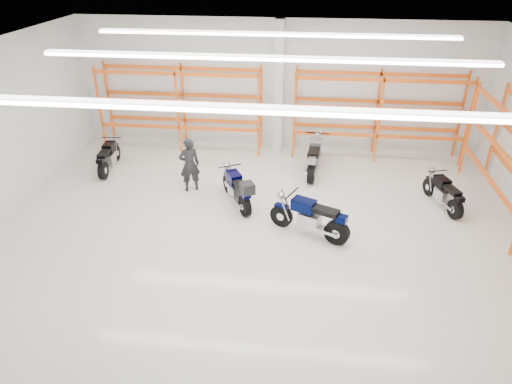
# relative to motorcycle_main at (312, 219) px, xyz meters

# --- Properties ---
(ground) EXTENTS (14.00, 14.00, 0.00)m
(ground) POSITION_rel_motorcycle_main_xyz_m (-1.31, -0.26, -0.50)
(ground) COLOR beige
(ground) RESTS_ON ground
(room_shell) EXTENTS (14.02, 12.02, 4.51)m
(room_shell) POSITION_rel_motorcycle_main_xyz_m (-1.31, -0.23, 2.78)
(room_shell) COLOR white
(room_shell) RESTS_ON ground
(motorcycle_main) EXTENTS (2.06, 1.09, 1.08)m
(motorcycle_main) POSITION_rel_motorcycle_main_xyz_m (0.00, 0.00, 0.00)
(motorcycle_main) COLOR black
(motorcycle_main) RESTS_ON ground
(motorcycle_back_a) EXTENTS (0.65, 1.96, 0.96)m
(motorcycle_back_a) POSITION_rel_motorcycle_main_xyz_m (-6.65, 3.07, -0.05)
(motorcycle_back_a) COLOR black
(motorcycle_back_a) RESTS_ON ground
(motorcycle_back_b) EXTENTS (1.21, 1.95, 1.09)m
(motorcycle_back_b) POSITION_rel_motorcycle_main_xyz_m (-2.09, 1.26, 0.02)
(motorcycle_back_b) COLOR black
(motorcycle_back_b) RESTS_ON ground
(motorcycle_back_c) EXTENTS (0.78, 2.34, 1.15)m
(motorcycle_back_c) POSITION_rel_motorcycle_main_xyz_m (0.02, 3.69, 0.03)
(motorcycle_back_c) COLOR black
(motorcycle_back_c) RESTS_ON ground
(motorcycle_back_d) EXTENTS (0.81, 1.81, 0.92)m
(motorcycle_back_d) POSITION_rel_motorcycle_main_xyz_m (3.66, 1.86, -0.07)
(motorcycle_back_d) COLOR black
(motorcycle_back_d) RESTS_ON ground
(standing_man) EXTENTS (0.73, 0.63, 1.68)m
(standing_man) POSITION_rel_motorcycle_main_xyz_m (-3.66, 2.07, 0.33)
(standing_man) COLOR black
(standing_man) RESTS_ON ground
(structural_column) EXTENTS (0.32, 0.32, 4.50)m
(structural_column) POSITION_rel_motorcycle_main_xyz_m (-1.31, 5.56, 1.75)
(structural_column) COLOR white
(structural_column) RESTS_ON ground
(pallet_racking_back_left) EXTENTS (5.67, 0.87, 3.00)m
(pallet_racking_back_left) POSITION_rel_motorcycle_main_xyz_m (-4.71, 5.22, 1.28)
(pallet_racking_back_left) COLOR #FD4F19
(pallet_racking_back_left) RESTS_ON ground
(pallet_racking_back_right) EXTENTS (5.67, 0.87, 3.00)m
(pallet_racking_back_right) POSITION_rel_motorcycle_main_xyz_m (2.09, 5.22, 1.28)
(pallet_racking_back_right) COLOR #FD4F19
(pallet_racking_back_right) RESTS_ON ground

